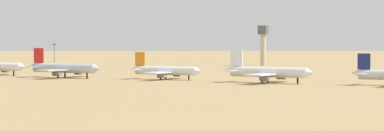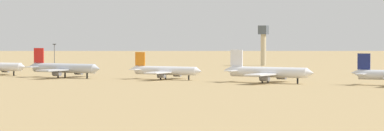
% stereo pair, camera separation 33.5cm
% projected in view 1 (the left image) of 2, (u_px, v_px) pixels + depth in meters
% --- Properties ---
extents(ground, '(4000.00, 4000.00, 0.00)m').
position_uv_depth(ground, '(155.00, 81.00, 354.00)').
color(ground, tan).
extents(ridge_far_west, '(465.03, 416.69, 109.61)m').
position_uv_depth(ridge_far_west, '(118.00, 14.00, 1555.80)').
color(ridge_far_west, slate).
rests_on(ridge_far_west, ground).
extents(ridge_west, '(298.80, 200.38, 137.51)m').
position_uv_depth(ridge_west, '(333.00, 5.00, 1497.75)').
color(ridge_west, slate).
rests_on(ridge_west, ground).
extents(parked_jet_red_1, '(38.66, 32.75, 12.77)m').
position_uv_depth(parked_jet_red_1, '(63.00, 68.00, 383.13)').
color(parked_jet_red_1, silver).
rests_on(parked_jet_red_1, ground).
extents(parked_jet_orange_2, '(34.26, 28.91, 11.31)m').
position_uv_depth(parked_jet_orange_2, '(165.00, 71.00, 368.43)').
color(parked_jet_orange_2, white).
rests_on(parked_jet_orange_2, ground).
extents(parked_jet_white_3, '(38.52, 32.68, 12.73)m').
position_uv_depth(parked_jet_white_3, '(268.00, 72.00, 342.63)').
color(parked_jet_white_3, white).
rests_on(parked_jet_white_3, ground).
extents(control_tower, '(5.20, 5.20, 24.05)m').
position_uv_depth(control_tower, '(263.00, 41.00, 531.50)').
color(control_tower, '#C6B793').
rests_on(control_tower, ground).
extents(light_pole_west, '(1.80, 0.50, 13.76)m').
position_uv_depth(light_pole_west, '(54.00, 55.00, 470.87)').
color(light_pole_west, '#59595E').
rests_on(light_pole_west, ground).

